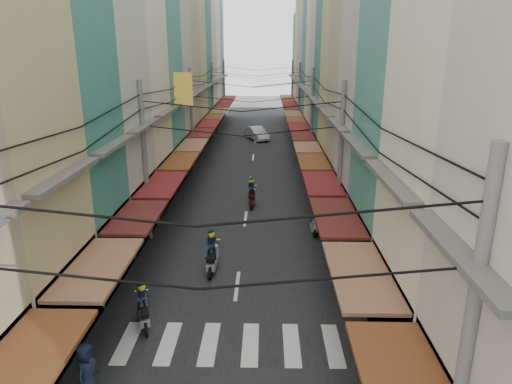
# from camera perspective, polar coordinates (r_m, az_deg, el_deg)

# --- Properties ---
(ground) EXTENTS (160.00, 160.00, 0.00)m
(ground) POSITION_cam_1_polar(r_m,az_deg,el_deg) (21.50, -2.05, -9.07)
(ground) COLOR slate
(ground) RESTS_ON ground
(road) EXTENTS (10.00, 80.00, 0.02)m
(road) POSITION_cam_1_polar(r_m,az_deg,el_deg) (40.38, -0.45, 3.70)
(road) COLOR black
(road) RESTS_ON ground
(sidewalk_left) EXTENTS (3.00, 80.00, 0.06)m
(sidewalk_left) POSITION_cam_1_polar(r_m,az_deg,el_deg) (41.08, -9.57, 3.72)
(sidewalk_left) COLOR gray
(sidewalk_left) RESTS_ON ground
(sidewalk_right) EXTENTS (3.00, 80.00, 0.06)m
(sidewalk_right) POSITION_cam_1_polar(r_m,az_deg,el_deg) (40.71, 8.75, 3.63)
(sidewalk_right) COLOR gray
(sidewalk_right) RESTS_ON ground
(crosswalk) EXTENTS (7.55, 2.40, 0.01)m
(crosswalk) POSITION_cam_1_polar(r_m,az_deg,el_deg) (16.35, -3.29, -18.40)
(crosswalk) COLOR silver
(crosswalk) RESTS_ON ground
(building_row_left) EXTENTS (7.80, 67.67, 23.70)m
(building_row_left) POSITION_cam_1_polar(r_m,az_deg,el_deg) (36.91, -13.63, 17.25)
(building_row_left) COLOR #B9B2A9
(building_row_left) RESTS_ON ground
(building_row_right) EXTENTS (7.80, 68.98, 22.59)m
(building_row_right) POSITION_cam_1_polar(r_m,az_deg,el_deg) (36.29, 12.50, 16.75)
(building_row_right) COLOR #3A8074
(building_row_right) RESTS_ON ground
(utility_poles) EXTENTS (10.20, 66.13, 8.20)m
(utility_poles) POSITION_cam_1_polar(r_m,az_deg,el_deg) (34.37, -0.73, 12.42)
(utility_poles) COLOR slate
(utility_poles) RESTS_ON ground
(white_car) EXTENTS (5.31, 3.75, 1.75)m
(white_car) POSITION_cam_1_polar(r_m,az_deg,el_deg) (50.87, 0.11, 6.56)
(white_car) COLOR silver
(white_car) RESTS_ON ground
(bicycle) EXTENTS (1.89, 0.97, 1.24)m
(bicycle) POSITION_cam_1_polar(r_m,az_deg,el_deg) (22.64, 15.90, -8.35)
(bicycle) COLOR black
(bicycle) RESTS_ON ground
(moving_scooters) EXTENTS (7.38, 15.09, 2.02)m
(moving_scooters) POSITION_cam_1_polar(r_m,az_deg,el_deg) (22.61, -3.66, -6.11)
(moving_scooters) COLOR black
(moving_scooters) RESTS_ON ground
(parked_scooters) EXTENTS (12.87, 14.62, 1.01)m
(parked_scooters) POSITION_cam_1_polar(r_m,az_deg,el_deg) (18.49, 11.40, -12.48)
(parked_scooters) COLOR black
(parked_scooters) RESTS_ON ground
(pedestrians) EXTENTS (11.98, 22.34, 2.23)m
(pedestrians) POSITION_cam_1_polar(r_m,az_deg,el_deg) (22.26, -13.84, -5.67)
(pedestrians) COLOR #251D27
(pedestrians) RESTS_ON ground
(market_umbrella) EXTENTS (2.48, 2.48, 2.61)m
(market_umbrella) POSITION_cam_1_polar(r_m,az_deg,el_deg) (15.45, 21.36, -12.02)
(market_umbrella) COLOR #B2B2B7
(market_umbrella) RESTS_ON ground
(traffic_sign) EXTENTS (0.10, 0.60, 2.75)m
(traffic_sign) POSITION_cam_1_polar(r_m,az_deg,el_deg) (17.02, 15.15, -9.76)
(traffic_sign) COLOR slate
(traffic_sign) RESTS_ON ground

